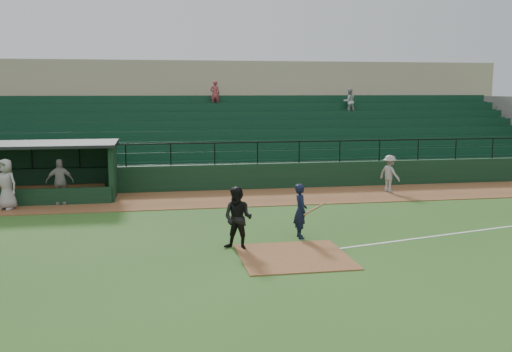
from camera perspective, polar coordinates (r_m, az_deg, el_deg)
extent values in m
plane|color=#29511A|center=(17.27, 2.94, -7.02)|extent=(90.00, 90.00, 0.00)
cube|color=brown|center=(24.93, -1.21, -2.15)|extent=(40.00, 4.00, 0.03)
cube|color=brown|center=(16.33, 3.74, -7.89)|extent=(3.00, 3.00, 0.03)
cube|color=white|center=(21.52, 23.47, -4.59)|extent=(17.49, 4.44, 0.01)
cube|color=black|center=(26.98, -1.94, -0.08)|extent=(36.00, 0.35, 1.20)
cylinder|color=black|center=(26.79, -1.96, 3.31)|extent=(36.00, 0.06, 0.06)
cube|color=slate|center=(31.66, -3.22, 3.37)|extent=(36.00, 9.00, 3.60)
cube|color=#0E3420|center=(31.13, -3.12, 4.12)|extent=(34.56, 8.00, 4.05)
cube|color=tan|center=(38.02, -4.43, 6.33)|extent=(38.00, 3.00, 6.40)
cube|color=slate|center=(36.02, -4.12, 7.01)|extent=(36.00, 2.00, 0.20)
imported|color=#B0B0B0|center=(35.07, 9.16, 7.24)|extent=(0.74, 0.58, 1.53)
imported|color=#95363B|center=(34.30, -4.05, 8.05)|extent=(0.56, 0.37, 1.53)
cube|color=black|center=(27.48, -22.57, 0.59)|extent=(8.50, 0.20, 2.30)
cube|color=black|center=(25.60, -13.87, 0.46)|extent=(0.20, 2.60, 2.30)
cube|color=black|center=(26.10, -23.32, 2.84)|extent=(8.90, 3.20, 0.12)
cube|color=olive|center=(27.23, -22.64, -1.40)|extent=(7.65, 0.40, 0.50)
cube|color=black|center=(25.05, -23.75, -2.04)|extent=(8.50, 0.12, 0.70)
imported|color=black|center=(18.20, 4.39, -3.44)|extent=(0.42, 0.63, 1.72)
cylinder|color=olive|center=(18.10, 5.78, -3.24)|extent=(0.79, 0.34, 0.35)
imported|color=black|center=(16.84, -1.78, -4.18)|extent=(1.12, 1.05, 1.84)
imported|color=gray|center=(26.83, 13.00, 0.24)|extent=(1.04, 1.24, 1.67)
imported|color=gray|center=(24.59, -18.73, -0.53)|extent=(1.11, 0.53, 1.84)
imported|color=#9F9994|center=(24.29, -23.36, -0.74)|extent=(1.14, 1.00, 1.96)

